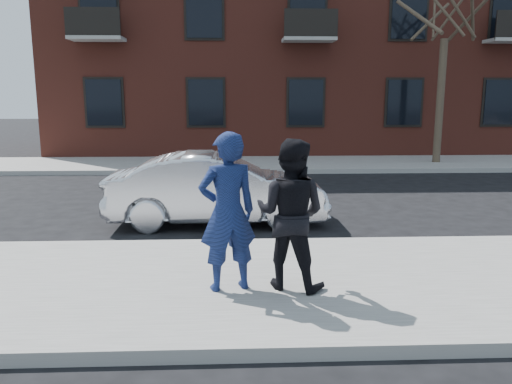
{
  "coord_description": "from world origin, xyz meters",
  "views": [
    {
      "loc": [
        -2.6,
        -6.24,
        2.44
      ],
      "look_at": [
        -2.32,
        0.4,
        1.16
      ],
      "focal_mm": 35.0,
      "sensor_mm": 36.0,
      "label": 1
    }
  ],
  "objects_px": {
    "man_hoodie": "(228,212)",
    "man_peacoat": "(290,214)",
    "street_tree": "(447,2)",
    "silver_sedan": "(217,189)"
  },
  "relations": [
    {
      "from": "man_hoodie",
      "to": "man_peacoat",
      "type": "height_order",
      "value": "man_hoodie"
    },
    {
      "from": "street_tree",
      "to": "man_hoodie",
      "type": "distance_m",
      "value": 14.29
    },
    {
      "from": "street_tree",
      "to": "man_peacoat",
      "type": "xyz_separation_m",
      "value": [
        -6.45,
        -11.48,
        -4.47
      ]
    },
    {
      "from": "silver_sedan",
      "to": "man_hoodie",
      "type": "relative_size",
      "value": 2.19
    },
    {
      "from": "street_tree",
      "to": "man_hoodie",
      "type": "xyz_separation_m",
      "value": [
        -7.2,
        -11.52,
        -4.43
      ]
    },
    {
      "from": "street_tree",
      "to": "man_hoodie",
      "type": "relative_size",
      "value": 3.59
    },
    {
      "from": "street_tree",
      "to": "man_peacoat",
      "type": "height_order",
      "value": "street_tree"
    },
    {
      "from": "street_tree",
      "to": "silver_sedan",
      "type": "bearing_deg",
      "value": -133.69
    },
    {
      "from": "man_peacoat",
      "to": "man_hoodie",
      "type": "bearing_deg",
      "value": 27.48
    },
    {
      "from": "man_hoodie",
      "to": "street_tree",
      "type": "bearing_deg",
      "value": -138.28
    }
  ]
}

